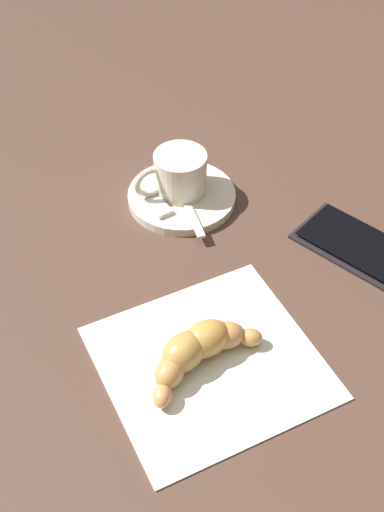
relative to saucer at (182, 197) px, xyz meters
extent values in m
plane|color=#4A3329|center=(-0.10, 0.04, -0.01)|extent=(1.80, 1.80, 0.00)
cylinder|color=beige|center=(0.00, 0.00, 0.00)|extent=(0.13, 0.13, 0.01)
cylinder|color=beige|center=(0.01, 0.00, 0.03)|extent=(0.06, 0.06, 0.05)
cylinder|color=#41260D|center=(0.01, 0.00, 0.04)|extent=(0.05, 0.05, 0.00)
torus|color=beige|center=(0.00, 0.04, 0.03)|extent=(0.02, 0.04, 0.04)
cube|color=silver|center=(-0.03, 0.00, 0.01)|extent=(0.10, 0.01, 0.00)
ellipsoid|color=silver|center=(0.03, 0.00, 0.01)|extent=(0.03, 0.02, 0.01)
cube|color=white|center=(-0.01, 0.04, 0.01)|extent=(0.06, 0.04, 0.01)
cube|color=silver|center=(-0.23, 0.04, 0.00)|extent=(0.22, 0.23, 0.00)
ellipsoid|color=#C18C47|center=(-0.23, -0.01, 0.01)|extent=(0.03, 0.03, 0.02)
ellipsoid|color=tan|center=(-0.22, 0.02, 0.01)|extent=(0.03, 0.04, 0.03)
ellipsoid|color=#C68F42|center=(-0.22, 0.04, 0.02)|extent=(0.05, 0.06, 0.04)
ellipsoid|color=#BD8B46|center=(-0.23, 0.06, 0.02)|extent=(0.06, 0.06, 0.04)
ellipsoid|color=#C68D48|center=(-0.25, 0.08, 0.01)|extent=(0.04, 0.04, 0.03)
ellipsoid|color=tan|center=(-0.27, 0.09, 0.01)|extent=(0.03, 0.03, 0.02)
cube|color=black|center=(-0.14, -0.17, 0.00)|extent=(0.16, 0.14, 0.01)
cube|color=black|center=(-0.14, -0.17, 0.00)|extent=(0.15, 0.13, 0.00)
camera|label=1|loc=(-0.59, 0.16, 0.52)|focal=47.49mm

